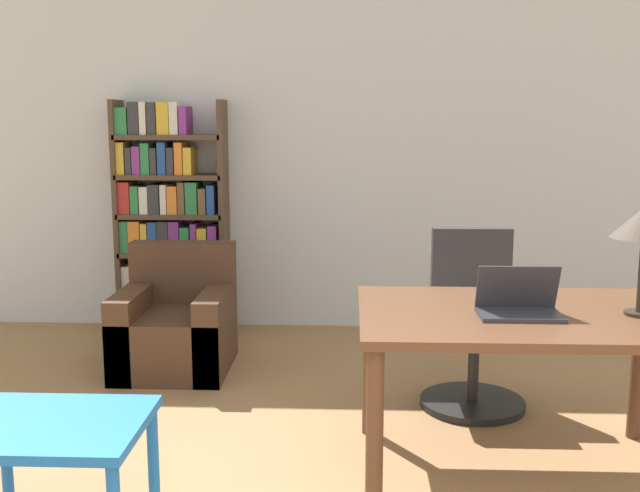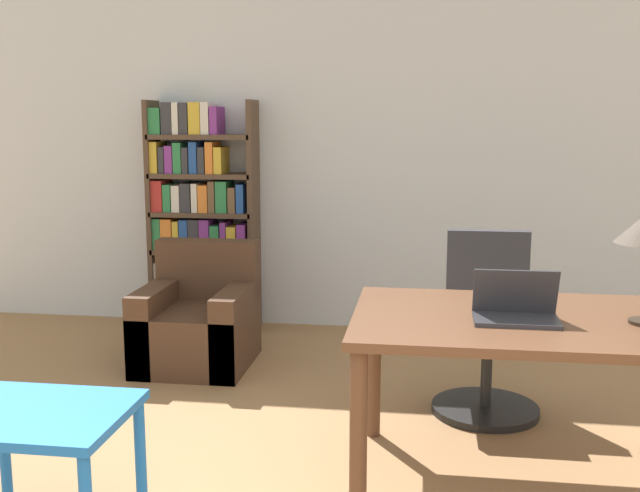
% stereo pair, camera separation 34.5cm
% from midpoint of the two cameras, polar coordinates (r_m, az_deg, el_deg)
% --- Properties ---
extents(wall_back, '(8.00, 0.06, 2.70)m').
position_cam_midpoint_polar(wall_back, '(5.64, 3.56, 7.25)').
color(wall_back, silver).
rests_on(wall_back, ground_plane).
extents(desk, '(1.45, 0.96, 0.75)m').
position_cam_midpoint_polar(desk, '(3.37, 12.51, -6.51)').
color(desk, brown).
rests_on(desk, ground_plane).
extents(laptop, '(0.35, 0.21, 0.21)m').
position_cam_midpoint_polar(laptop, '(3.26, 12.01, -4.42)').
color(laptop, '#2D2D33').
rests_on(laptop, desk).
extents(office_chair, '(0.58, 0.58, 0.98)m').
position_cam_midpoint_polar(office_chair, '(4.24, 9.29, -6.34)').
color(office_chair, black).
rests_on(office_chair, ground_plane).
extents(side_table_blue, '(0.65, 0.55, 0.53)m').
position_cam_midpoint_polar(side_table_blue, '(2.94, -23.01, -13.72)').
color(side_table_blue, blue).
rests_on(side_table_blue, ground_plane).
extents(armchair, '(0.69, 0.73, 0.78)m').
position_cam_midpoint_polar(armchair, '(4.93, -12.90, -6.15)').
color(armchair, '#472D1E').
rests_on(armchair, ground_plane).
extents(bookshelf, '(0.81, 0.28, 1.72)m').
position_cam_midpoint_polar(bookshelf, '(5.71, -13.34, 1.83)').
color(bookshelf, '#4C3828').
rests_on(bookshelf, ground_plane).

